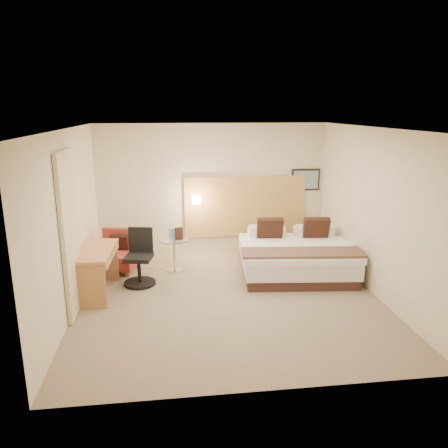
{
  "coord_description": "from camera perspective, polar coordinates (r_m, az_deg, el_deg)",
  "views": [
    {
      "loc": [
        -0.91,
        -6.55,
        2.99
      ],
      "look_at": [
        -0.01,
        0.51,
        1.1
      ],
      "focal_mm": 35.0,
      "sensor_mm": 36.0,
      "label": 1
    }
  ],
  "objects": [
    {
      "name": "lamp_shade",
      "position": [
        9.11,
        -3.63,
        3.21
      ],
      "size": [
        0.15,
        0.15,
        0.15
      ],
      "primitive_type": "cube",
      "color": "#F7E6C1",
      "rests_on": "wall_back"
    },
    {
      "name": "menu_folder",
      "position": [
        8.19,
        -5.91,
        -1.25
      ],
      "size": [
        0.15,
        0.08,
        0.24
      ],
      "primitive_type": "cube",
      "rotation": [
        0.0,
        0.0,
        0.22
      ],
      "color": "#3B1D18",
      "rests_on": "side_table"
    },
    {
      "name": "floor",
      "position": [
        7.26,
        0.58,
        -9.53
      ],
      "size": [
        4.8,
        5.0,
        0.02
      ],
      "primitive_type": "cube",
      "color": "#837058",
      "rests_on": "ground"
    },
    {
      "name": "wall_left",
      "position": [
        6.91,
        -19.59,
        0.29
      ],
      "size": [
        0.02,
        5.0,
        2.7
      ],
      "primitive_type": "cube",
      "color": "beige",
      "rests_on": "floor"
    },
    {
      "name": "art_frame",
      "position": [
        9.61,
        10.61,
        5.71
      ],
      "size": [
        0.62,
        0.03,
        0.47
      ],
      "primitive_type": "cube",
      "color": "black",
      "rests_on": "wall_back"
    },
    {
      "name": "art_canvas",
      "position": [
        9.59,
        10.65,
        5.69
      ],
      "size": [
        0.54,
        0.01,
        0.39
      ],
      "primitive_type": "cube",
      "color": "gray",
      "rests_on": "wall_back"
    },
    {
      "name": "wall_back",
      "position": [
        9.25,
        -1.54,
        4.67
      ],
      "size": [
        4.8,
        0.02,
        2.7
      ],
      "primitive_type": "cube",
      "color": "beige",
      "rests_on": "floor"
    },
    {
      "name": "headboard_panel",
      "position": [
        9.38,
        2.77,
        2.31
      ],
      "size": [
        2.6,
        0.04,
        1.3
      ],
      "primitive_type": "cube",
      "color": "tan",
      "rests_on": "wall_back"
    },
    {
      "name": "curtain",
      "position": [
        6.7,
        -19.51,
        -1.31
      ],
      "size": [
        0.06,
        0.9,
        2.42
      ],
      "primitive_type": "cube",
      "color": "beige",
      "rests_on": "wall_left"
    },
    {
      "name": "side_table",
      "position": [
        8.32,
        -6.49,
        -3.79
      ],
      "size": [
        0.65,
        0.65,
        0.61
      ],
      "color": "silver",
      "rests_on": "floor"
    },
    {
      "name": "bottle_a",
      "position": [
        8.24,
        -6.98,
        -1.25
      ],
      "size": [
        0.08,
        0.08,
        0.22
      ],
      "primitive_type": "cylinder",
      "rotation": [
        0.0,
        0.0,
        0.22
      ],
      "color": "#9AD2EE",
      "rests_on": "side_table"
    },
    {
      "name": "wall_right",
      "position": [
        7.52,
        19.12,
        1.47
      ],
      "size": [
        0.02,
        5.0,
        2.7
      ],
      "primitive_type": "cube",
      "color": "beige",
      "rests_on": "floor"
    },
    {
      "name": "desk",
      "position": [
        7.44,
        -16.24,
        -4.39
      ],
      "size": [
        0.63,
        1.27,
        0.77
      ],
      "color": "#C97C4E",
      "rests_on": "floor"
    },
    {
      "name": "wall_front",
      "position": [
        4.45,
        5.1,
        -6.78
      ],
      "size": [
        4.8,
        0.02,
        2.7
      ],
      "primitive_type": "cube",
      "color": "beige",
      "rests_on": "floor"
    },
    {
      "name": "lounge_chair",
      "position": [
        8.54,
        -13.64,
        -3.88
      ],
      "size": [
        0.87,
        0.8,
        0.76
      ],
      "color": "#B57655",
      "rests_on": "floor"
    },
    {
      "name": "bed",
      "position": [
        8.31,
        9.21,
        -4.02
      ],
      "size": [
        2.21,
        2.16,
        0.99
      ],
      "color": "#38201C",
      "rests_on": "floor"
    },
    {
      "name": "lamp_arm",
      "position": [
        9.17,
        -3.65,
        3.28
      ],
      "size": [
        0.02,
        0.12,
        0.02
      ],
      "primitive_type": "cylinder",
      "rotation": [
        1.57,
        0.0,
        0.0
      ],
      "color": "silver",
      "rests_on": "wall_back"
    },
    {
      "name": "bottle_b",
      "position": [
        8.24,
        -6.57,
        -1.23
      ],
      "size": [
        0.08,
        0.08,
        0.22
      ],
      "primitive_type": "cylinder",
      "rotation": [
        0.0,
        0.0,
        0.22
      ],
      "color": "#8BB6D8",
      "rests_on": "side_table"
    },
    {
      "name": "desk_chair",
      "position": [
        7.76,
        -10.96,
        -4.87
      ],
      "size": [
        0.65,
        0.65,
        0.98
      ],
      "color": "black",
      "rests_on": "floor"
    },
    {
      "name": "ceiling",
      "position": [
        6.61,
        0.65,
        12.47
      ],
      "size": [
        4.8,
        5.0,
        0.02
      ],
      "primitive_type": "cube",
      "color": "white",
      "rests_on": "floor"
    }
  ]
}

